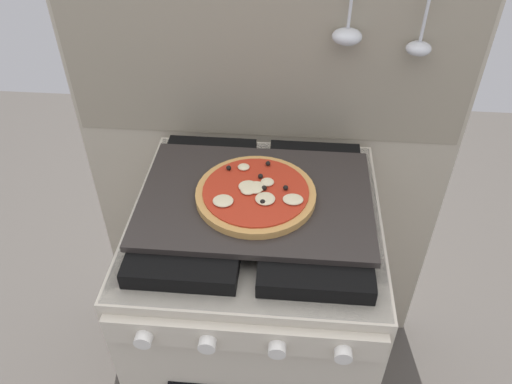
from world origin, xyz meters
TOP-DOWN VIEW (x-y plane):
  - kitchen_backsplash at (0.00, 0.33)m, footprint 1.10×0.09m
  - stove at (-0.00, -0.00)m, footprint 0.60×0.64m
  - baking_tray at (0.00, 0.00)m, footprint 0.54×0.38m
  - pizza_left at (-0.00, -0.01)m, footprint 0.28×0.28m

SIDE VIEW (x-z plane):
  - stove at x=0.00m, z-range 0.00..0.90m
  - kitchen_backsplash at x=0.00m, z-range 0.01..1.56m
  - baking_tray at x=0.00m, z-range 0.90..0.92m
  - pizza_left at x=0.00m, z-range 0.91..0.94m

